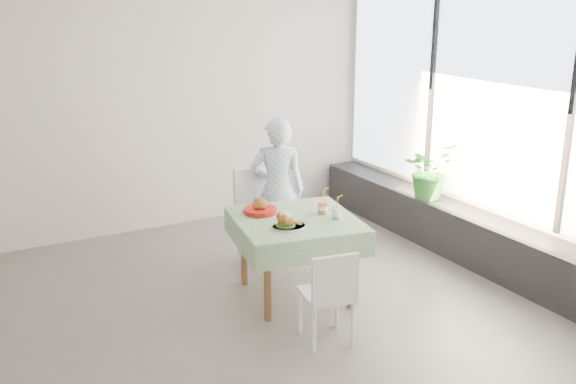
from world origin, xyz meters
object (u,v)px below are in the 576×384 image
chair_far (264,234)px  main_dish (287,222)px  cafe_table (296,248)px  diner (278,190)px  chair_near (327,313)px  potted_plant (429,170)px  juice_cup_orange (323,207)px

chair_far → main_dish: chair_far is taller
cafe_table → diner: 0.91m
cafe_table → main_dish: (-0.18, -0.18, 0.33)m
chair_near → potted_plant: (2.13, 1.33, 0.57)m
diner → cafe_table: bearing=100.2°
chair_far → juice_cup_orange: juice_cup_orange is taller
chair_far → juice_cup_orange: 1.00m
cafe_table → juice_cup_orange: juice_cup_orange is taller
chair_near → main_dish: bearing=89.9°
cafe_table → chair_near: chair_near is taller
chair_far → main_dish: bearing=-105.5°
chair_near → juice_cup_orange: juice_cup_orange is taller
main_dish → chair_far: bearing=74.5°
chair_far → juice_cup_orange: size_ratio=3.47×
cafe_table → diner: diner is taller
diner → potted_plant: 1.72m
chair_far → chair_near: (-0.28, -1.67, -0.05)m
main_dish → juice_cup_orange: size_ratio=1.09×
main_dish → juice_cup_orange: (0.46, 0.18, 0.01)m
juice_cup_orange → chair_far: bearing=101.9°
diner → main_dish: diner is taller
chair_near → diner: 1.78m
cafe_table → chair_near: size_ratio=1.54×
chair_near → juice_cup_orange: bearing=60.8°
cafe_table → juice_cup_orange: (0.28, -0.00, 0.35)m
chair_far → juice_cup_orange: bearing=-78.1°
cafe_table → diner: size_ratio=0.81×
chair_near → main_dish: main_dish is taller
chair_near → potted_plant: 2.58m
potted_plant → main_dish: bearing=-162.2°
cafe_table → diner: (0.25, 0.82, 0.29)m
cafe_table → potted_plant: 2.04m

